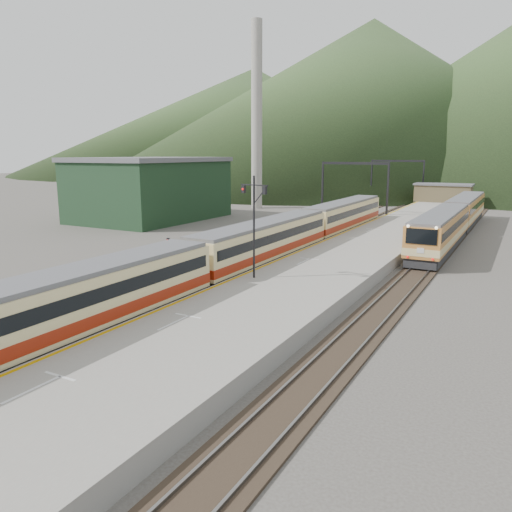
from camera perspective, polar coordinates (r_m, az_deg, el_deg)
The scene contains 19 objects.
ground at distance 24.05m, azimuth -25.80°, elevation -11.87°, with size 400.00×400.00×0.00m, color #47423D.
track_main at distance 56.33m, azimuth 9.10°, elevation 2.25°, with size 2.60×200.00×0.23m.
track_far at distance 58.16m, azimuth 4.46°, elevation 2.65°, with size 2.60×200.00×0.23m.
track_second at distance 53.67m, azimuth 20.74°, elevation 1.17°, with size 2.60×200.00×0.23m.
platform at distance 52.76m, azimuth 14.12°, elevation 1.89°, with size 8.00×100.00×1.00m, color gray.
gantry_near at distance 70.82m, azimuth 11.18°, elevation 8.57°, with size 9.55×0.25×8.00m.
gantry_far at distance 94.93m, azimuth 15.82°, elevation 9.08°, with size 9.55×0.25×8.00m.
warehouse at distance 71.73m, azimuth -11.95°, elevation 7.56°, with size 14.50×20.50×8.60m.
smokestack at distance 84.93m, azimuth 0.08°, elevation 15.61°, with size 1.80×1.80×30.00m, color #9E998E.
station_shed at distance 91.59m, azimuth 20.61°, elevation 6.81°, with size 9.40×4.40×3.10m.
hill_a at distance 211.75m, azimuth 13.01°, elevation 17.02°, with size 180.00×180.00×60.00m, color #2B3F20.
hill_d at distance 288.50m, azimuth -0.15°, elevation 15.30°, with size 200.00×200.00×55.00m, color #2B3F20.
main_train at distance 40.44m, azimuth 0.97°, elevation 1.47°, with size 2.86×58.72×3.49m.
second_train at distance 59.86m, azimuth 21.77°, elevation 3.97°, with size 2.87×39.13×3.51m.
signal_mast at distance 32.53m, azimuth -0.24°, elevation 4.57°, with size 2.17×0.61×6.73m.
short_signal_a at distance 29.13m, azimuth -18.62°, elevation -4.22°, with size 0.26×0.21×2.27m.
short_signal_b at distance 49.37m, azimuth 1.91°, elevation 2.72°, with size 0.25×0.20×2.27m.
short_signal_c at distance 41.99m, azimuth -9.98°, elevation 0.96°, with size 0.25×0.21×2.27m.
worker at distance 29.47m, azimuth -25.78°, elevation -5.71°, with size 0.67×0.44×1.84m, color black.
Camera 1 is at (18.45, -12.44, 9.12)m, focal length 35.00 mm.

